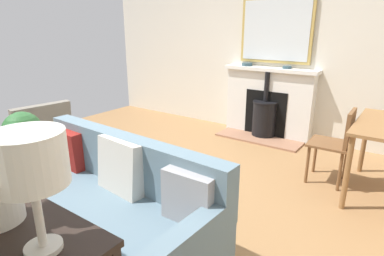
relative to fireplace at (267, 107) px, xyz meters
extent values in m
cube|color=olive|center=(2.25, -0.18, -0.46)|extent=(4.90, 5.94, 0.01)
cube|color=beige|center=(-0.20, -0.18, 0.86)|extent=(0.12, 5.94, 2.63)
cube|color=#93664C|center=(0.26, 0.00, -0.44)|extent=(0.41, 1.25, 0.03)
cube|color=silver|center=(-0.04, 0.00, 0.04)|extent=(0.20, 1.32, 0.99)
cube|color=black|center=(0.04, 0.00, -0.09)|extent=(0.06, 0.64, 0.67)
cylinder|color=black|center=(0.08, 0.00, -0.18)|extent=(0.35, 0.35, 0.50)
cylinder|color=black|center=(0.08, 0.00, 0.09)|extent=(0.37, 0.37, 0.02)
cylinder|color=black|center=(0.08, 0.00, 0.31)|extent=(0.07, 0.07, 0.44)
cube|color=silver|center=(-0.01, 0.00, 0.56)|extent=(0.25, 1.40, 0.05)
cube|color=tan|center=(-0.11, 0.00, 1.10)|extent=(0.04, 1.06, 0.91)
cube|color=silver|center=(-0.09, 0.00, 1.10)|extent=(0.01, 0.98, 0.83)
cylinder|color=#334C56|center=(-0.02, -0.38, 0.60)|extent=(0.16, 0.16, 0.04)
torus|color=#334C56|center=(-0.02, -0.38, 0.62)|extent=(0.16, 0.16, 0.01)
cylinder|color=#334C56|center=(-0.02, 0.24, 0.60)|extent=(0.12, 0.12, 0.04)
torus|color=#334C56|center=(-0.02, 0.24, 0.62)|extent=(0.13, 0.13, 0.01)
cylinder|color=#B2B2B7|center=(3.59, -0.66, -0.41)|extent=(0.04, 0.04, 0.10)
cylinder|color=#B2B2B7|center=(2.94, -0.63, -0.41)|extent=(0.04, 0.04, 0.10)
cube|color=slate|center=(3.30, 0.12, -0.18)|extent=(0.89, 1.83, 0.36)
cube|color=slate|center=(2.96, 0.13, 0.19)|extent=(0.22, 1.80, 0.39)
cube|color=slate|center=(3.26, -0.72, 0.08)|extent=(0.78, 0.15, 0.17)
cube|color=slate|center=(3.34, 0.95, 0.08)|extent=(0.78, 0.15, 0.17)
cube|color=maroon|center=(3.03, -0.52, 0.15)|extent=(0.14, 0.35, 0.35)
cube|color=beige|center=(3.06, 0.15, 0.18)|extent=(0.19, 0.42, 0.42)
cube|color=#99999E|center=(3.08, 0.77, 0.15)|extent=(0.12, 0.34, 0.34)
cylinder|color=#B2B2B7|center=(2.58, -0.33, -0.41)|extent=(0.04, 0.04, 0.09)
cylinder|color=#B2B2B7|center=(2.66, 0.20, -0.41)|extent=(0.04, 0.04, 0.09)
cylinder|color=#B2B2B7|center=(2.11, -0.27, -0.41)|extent=(0.04, 0.04, 0.09)
cylinder|color=#B2B2B7|center=(2.19, 0.27, -0.41)|extent=(0.04, 0.04, 0.09)
cube|color=slate|center=(2.38, -0.03, -0.21)|extent=(0.68, 0.75, 0.32)
cube|color=#4C3321|center=(2.46, -1.81, -0.27)|extent=(0.05, 0.05, 0.37)
cube|color=#4C3321|center=(2.96, -1.87, -0.27)|extent=(0.05, 0.05, 0.37)
cube|color=#4C3321|center=(2.51, -1.34, -0.27)|extent=(0.05, 0.05, 0.37)
cube|color=#4C3321|center=(3.02, -1.40, -0.27)|extent=(0.05, 0.05, 0.37)
cube|color=slate|center=(2.74, -1.60, -0.07)|extent=(0.66, 0.63, 0.08)
cube|color=slate|center=(2.77, -1.35, 0.18)|extent=(0.61, 0.18, 0.41)
cube|color=#4C3321|center=(2.42, -1.56, 0.02)|extent=(0.10, 0.53, 0.04)
cube|color=#4C3321|center=(3.05, -1.64, 0.02)|extent=(0.10, 0.53, 0.04)
cylinder|color=beige|center=(3.96, 0.73, 0.34)|extent=(0.14, 0.14, 0.02)
cylinder|color=beige|center=(3.96, 0.73, 0.48)|extent=(0.03, 0.03, 0.26)
cylinder|color=silver|center=(3.96, 0.73, 0.71)|extent=(0.26, 0.26, 0.20)
sphere|color=#26562D|center=(3.88, 0.49, 0.70)|extent=(0.15, 0.15, 0.15)
sphere|color=#2D6633|center=(3.82, 0.43, 0.72)|extent=(0.16, 0.16, 0.16)
cylinder|color=olive|center=(0.59, 1.41, -0.10)|extent=(0.05, 0.05, 0.71)
cylinder|color=olive|center=(1.56, 1.41, -0.10)|extent=(0.05, 0.05, 0.71)
cylinder|color=brown|center=(0.92, 0.98, -0.24)|extent=(0.03, 0.03, 0.43)
cylinder|color=brown|center=(1.24, 0.99, -0.24)|extent=(0.03, 0.03, 0.43)
cylinder|color=brown|center=(0.91, 1.30, -0.24)|extent=(0.03, 0.03, 0.43)
cylinder|color=brown|center=(1.23, 1.31, -0.24)|extent=(0.03, 0.03, 0.43)
cube|color=brown|center=(1.07, 1.14, -0.02)|extent=(0.41, 0.41, 0.02)
cube|color=brown|center=(1.07, 1.31, 0.17)|extent=(0.36, 0.04, 0.37)
camera|label=1|loc=(4.45, 1.78, 1.14)|focal=29.66mm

